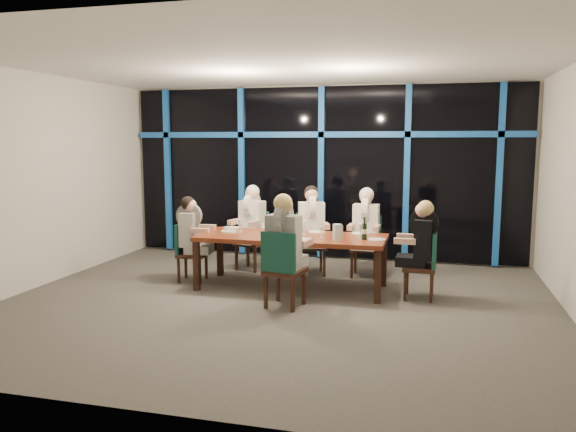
# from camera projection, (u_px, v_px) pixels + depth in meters

# --- Properties ---
(room) EXTENTS (7.04, 7.00, 3.02)m
(room) POSITION_uv_depth(u_px,v_px,m) (276.00, 143.00, 6.85)
(room) COLOR #55514B
(room) RESTS_ON ground
(window_wall) EXTENTS (6.86, 0.43, 2.94)m
(window_wall) POSITION_uv_depth(u_px,v_px,m) (322.00, 170.00, 9.72)
(window_wall) COLOR black
(window_wall) RESTS_ON ground
(dining_table) EXTENTS (2.60, 1.00, 0.75)m
(dining_table) POSITION_uv_depth(u_px,v_px,m) (292.00, 240.00, 7.80)
(dining_table) COLOR maroon
(dining_table) RESTS_ON ground
(chair_far_left) EXTENTS (0.52, 0.52, 0.93)m
(chair_far_left) POSITION_uv_depth(u_px,v_px,m) (254.00, 237.00, 9.03)
(chair_far_left) COLOR black
(chair_far_left) RESTS_ON ground
(chair_far_mid) EXTENTS (0.56, 0.56, 0.94)m
(chair_far_mid) POSITION_uv_depth(u_px,v_px,m) (311.00, 240.00, 8.71)
(chair_far_mid) COLOR black
(chair_far_mid) RESTS_ON ground
(chair_far_right) EXTENTS (0.44, 0.44, 0.92)m
(chair_far_right) POSITION_uv_depth(u_px,v_px,m) (366.00, 242.00, 8.56)
(chair_far_right) COLOR black
(chair_far_right) RESTS_ON ground
(chair_end_left) EXTENTS (0.44, 0.44, 0.86)m
(chair_end_left) POSITION_uv_depth(u_px,v_px,m) (187.00, 249.00, 8.23)
(chair_end_left) COLOR black
(chair_end_left) RESTS_ON ground
(chair_end_right) EXTENTS (0.42, 0.42, 0.88)m
(chair_end_right) POSITION_uv_depth(u_px,v_px,m) (426.00, 262.00, 7.28)
(chair_end_right) COLOR black
(chair_end_right) RESTS_ON ground
(chair_near_mid) EXTENTS (0.52, 0.52, 0.97)m
(chair_near_mid) POSITION_uv_depth(u_px,v_px,m) (282.00, 265.00, 6.87)
(chair_near_mid) COLOR black
(chair_near_mid) RESTS_ON ground
(diner_far_left) EXTENTS (0.52, 0.62, 0.90)m
(diner_far_left) POSITION_uv_depth(u_px,v_px,m) (251.00, 215.00, 8.92)
(diner_far_left) COLOR white
(diner_far_left) RESTS_ON ground
(diner_far_mid) EXTENTS (0.57, 0.64, 0.91)m
(diner_far_mid) POSITION_uv_depth(u_px,v_px,m) (312.00, 217.00, 8.58)
(diner_far_mid) COLOR white
(diner_far_mid) RESTS_ON ground
(diner_far_right) EXTENTS (0.46, 0.58, 0.90)m
(diner_far_right) POSITION_uv_depth(u_px,v_px,m) (366.00, 219.00, 8.44)
(diner_far_right) COLOR white
(diner_far_right) RESTS_ON ground
(diner_end_left) EXTENTS (0.55, 0.45, 0.84)m
(diner_end_left) POSITION_uv_depth(u_px,v_px,m) (191.00, 226.00, 8.18)
(diner_end_left) COLOR black
(diner_end_left) RESTS_ON ground
(diner_end_right) EXTENTS (0.56, 0.45, 0.86)m
(diner_end_right) POSITION_uv_depth(u_px,v_px,m) (421.00, 235.00, 7.26)
(diner_end_right) COLOR black
(diner_end_right) RESTS_ON ground
(diner_near_mid) EXTENTS (0.52, 0.64, 0.94)m
(diner_near_mid) POSITION_uv_depth(u_px,v_px,m) (285.00, 234.00, 6.89)
(diner_near_mid) COLOR black
(diner_near_mid) RESTS_ON ground
(plate_far_left) EXTENTS (0.24, 0.24, 0.01)m
(plate_far_left) POSITION_uv_depth(u_px,v_px,m) (232.00, 228.00, 8.44)
(plate_far_left) COLOR white
(plate_far_left) RESTS_ON dining_table
(plate_far_mid) EXTENTS (0.24, 0.24, 0.01)m
(plate_far_mid) POSITION_uv_depth(u_px,v_px,m) (317.00, 232.00, 8.04)
(plate_far_mid) COLOR white
(plate_far_mid) RESTS_ON dining_table
(plate_far_right) EXTENTS (0.24, 0.24, 0.01)m
(plate_far_right) POSITION_uv_depth(u_px,v_px,m) (360.00, 233.00, 7.92)
(plate_far_right) COLOR white
(plate_far_right) RESTS_ON dining_table
(plate_end_left) EXTENTS (0.24, 0.24, 0.01)m
(plate_end_left) POSITION_uv_depth(u_px,v_px,m) (229.00, 231.00, 8.10)
(plate_end_left) COLOR white
(plate_end_left) RESTS_ON dining_table
(plate_end_right) EXTENTS (0.24, 0.24, 0.01)m
(plate_end_right) POSITION_uv_depth(u_px,v_px,m) (377.00, 240.00, 7.43)
(plate_end_right) COLOR white
(plate_end_right) RESTS_ON dining_table
(plate_near_mid) EXTENTS (0.24, 0.24, 0.01)m
(plate_near_mid) POSITION_uv_depth(u_px,v_px,m) (303.00, 240.00, 7.42)
(plate_near_mid) COLOR white
(plate_near_mid) RESTS_ON dining_table
(wine_bottle) EXTENTS (0.07, 0.07, 0.31)m
(wine_bottle) POSITION_uv_depth(u_px,v_px,m) (364.00, 231.00, 7.45)
(wine_bottle) COLOR black
(wine_bottle) RESTS_ON dining_table
(water_pitcher) EXTENTS (0.14, 0.12, 0.22)m
(water_pitcher) POSITION_uv_depth(u_px,v_px,m) (337.00, 232.00, 7.38)
(water_pitcher) COLOR silver
(water_pitcher) RESTS_ON dining_table
(tea_light) EXTENTS (0.05, 0.05, 0.03)m
(tea_light) POSITION_uv_depth(u_px,v_px,m) (286.00, 238.00, 7.52)
(tea_light) COLOR #FFAA4C
(tea_light) RESTS_ON dining_table
(wine_glass_a) EXTENTS (0.07, 0.07, 0.19)m
(wine_glass_a) POSITION_uv_depth(u_px,v_px,m) (261.00, 227.00, 7.68)
(wine_glass_a) COLOR silver
(wine_glass_a) RESTS_ON dining_table
(wine_glass_b) EXTENTS (0.07, 0.07, 0.19)m
(wine_glass_b) POSITION_uv_depth(u_px,v_px,m) (304.00, 224.00, 7.90)
(wine_glass_b) COLOR silver
(wine_glass_b) RESTS_ON dining_table
(wine_glass_c) EXTENTS (0.06, 0.06, 0.16)m
(wine_glass_c) POSITION_uv_depth(u_px,v_px,m) (321.00, 230.00, 7.59)
(wine_glass_c) COLOR silver
(wine_glass_c) RESTS_ON dining_table
(wine_glass_d) EXTENTS (0.07, 0.07, 0.19)m
(wine_glass_d) POSITION_uv_depth(u_px,v_px,m) (240.00, 223.00, 8.06)
(wine_glass_d) COLOR silver
(wine_glass_d) RESTS_ON dining_table
(wine_glass_e) EXTENTS (0.08, 0.08, 0.20)m
(wine_glass_e) POSITION_uv_depth(u_px,v_px,m) (361.00, 227.00, 7.59)
(wine_glass_e) COLOR white
(wine_glass_e) RESTS_ON dining_table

